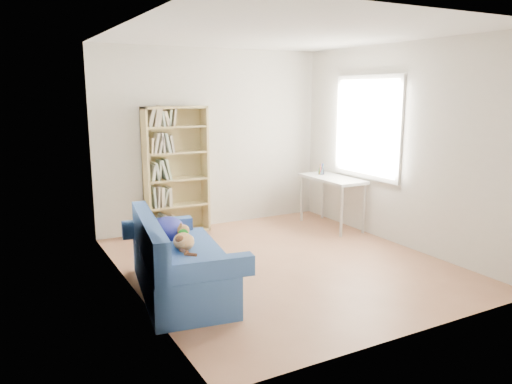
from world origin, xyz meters
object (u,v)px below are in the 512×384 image
Objects in this scene: sofa at (177,263)px; bookshelf at (176,176)px; pen_cup at (321,170)px; desk at (332,183)px.

sofa is 0.98× the size of bookshelf.
pen_cup is (2.86, 1.53, 0.50)m from sofa.
bookshelf is at bearing 159.05° from desk.
pen_cup is at bearing 89.90° from desk.
sofa is at bearing -156.23° from desk.
desk is 0.31m from pen_cup.
sofa is 10.00× the size of pen_cup.
desk is (2.86, 1.26, 0.35)m from sofa.
sofa is at bearing -151.81° from pen_cup.
sofa is 3.29m from pen_cup.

